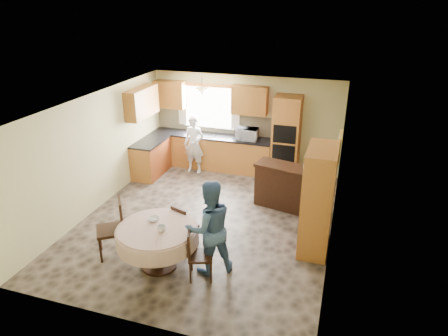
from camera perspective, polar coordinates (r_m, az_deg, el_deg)
The scene contains 36 objects.
floor at distance 8.45m, azimuth -2.39°, elevation -7.45°, with size 5.00×6.00×0.01m, color brown.
ceiling at distance 7.49m, azimuth -2.71°, elevation 9.21°, with size 5.00×6.00×0.01m, color white.
wall_back at distance 10.59m, azimuth 3.03°, elevation 6.44°, with size 5.00×0.02×2.50m, color tan.
wall_front at distance 5.51m, azimuth -13.43°, elevation -11.34°, with size 5.00×0.02×2.50m, color tan.
wall_left at distance 9.00m, azimuth -17.68°, elevation 2.24°, with size 0.02×6.00×2.50m, color tan.
wall_right at distance 7.47m, azimuth 15.81°, elevation -1.90°, with size 0.02×6.00×2.50m, color tan.
window at distance 10.76m, azimuth -2.17°, elevation 8.66°, with size 1.40×0.03×1.10m, color white.
curtain_left at distance 10.97m, azimuth -6.01°, elevation 9.11°, with size 0.22×0.02×1.15m, color white.
curtain_right at distance 10.47m, azimuth 1.64°, elevation 8.55°, with size 0.22×0.02×1.15m, color white.
base_cab_back at distance 10.81m, azimuth -1.83°, elevation 2.29°, with size 3.30×0.60×0.88m, color gold.
counter_back at distance 10.66m, azimuth -1.86°, elevation 4.60°, with size 3.30×0.64×0.04m, color black.
base_cab_left at distance 10.56m, azimuth -10.38°, elevation 1.37°, with size 0.60×1.20×0.88m, color gold.
counter_left at distance 10.40m, azimuth -10.57°, elevation 3.72°, with size 0.64×1.20×0.04m, color black.
backsplash at distance 10.83m, azimuth -1.37°, elevation 6.47°, with size 3.30×0.02×0.55m, color tan.
wall_cab_left at distance 10.94m, azimuth -7.73°, elevation 10.40°, with size 0.85×0.33×0.72m, color #A76829.
wall_cab_right at distance 10.22m, azimuth 3.70°, elevation 9.64°, with size 0.90×0.33×0.72m, color #A76829.
wall_cab_side at distance 10.18m, azimuth -11.67°, elevation 9.15°, with size 0.33×1.20×0.72m, color #A76829.
oven_tower at distance 10.14m, azimuth 8.87°, elevation 4.28°, with size 0.66×0.62×2.12m, color gold.
oven_upper at distance 9.78m, azimuth 8.64°, elevation 4.76°, with size 0.56×0.01×0.45m, color black.
oven_lower at distance 9.95m, azimuth 8.47°, elevation 2.04°, with size 0.56×0.01×0.45m, color black.
pendant at distance 10.19m, azimuth -3.14°, elevation 10.83°, with size 0.36×0.36×0.18m, color beige.
sideboard at distance 8.85m, azimuth 8.64°, elevation -2.80°, with size 1.29×0.53×0.92m, color #311B0D.
space_heater at distance 8.60m, azimuth 13.37°, elevation -5.50°, with size 0.39×0.27×0.53m, color black.
cupboard at distance 7.32m, azimuth 13.27°, elevation -4.49°, with size 0.52×1.03×1.97m, color gold.
dining_table at distance 6.90m, azimuth -9.52°, elevation -9.58°, with size 1.37×1.37×0.78m.
chair_left at distance 7.40m, azimuth -15.33°, elevation -7.83°, with size 0.65×0.65×1.08m.
chair_back at distance 7.43m, azimuth -5.90°, elevation -8.06°, with size 0.47×0.47×0.85m.
chair_right at distance 6.66m, azimuth -4.01°, elevation -11.85°, with size 0.49×0.49×0.90m.
framed_picture at distance 7.76m, azimuth 16.14°, elevation 2.89°, with size 0.06×0.61×0.50m.
microwave at distance 10.28m, azimuth 3.34°, elevation 4.87°, with size 0.55×0.37×0.30m, color silver.
person_sink at distance 10.46m, azimuth -4.30°, elevation 3.35°, with size 0.55×0.36×1.52m, color silver.
person_dining at distance 6.61m, azimuth -2.10°, elevation -8.54°, with size 0.81×0.63×1.67m, color #38547C.
bowl_sideboard at distance 8.68m, azimuth 7.33°, elevation 0.27°, with size 0.20×0.20×0.05m, color #B2B2B2.
bottle_sideboard at distance 8.55m, azimuth 11.66°, elevation 0.61°, with size 0.13×0.13×0.33m, color silver.
cup_table at distance 6.67m, azimuth -8.90°, elevation -8.52°, with size 0.14×0.14×0.11m, color #B2B2B2.
bowl_table at distance 6.99m, azimuth -10.00°, elevation -7.21°, with size 0.19×0.19×0.06m, color #B2B2B2.
Camera 1 is at (2.52, -6.81, 4.33)m, focal length 32.00 mm.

